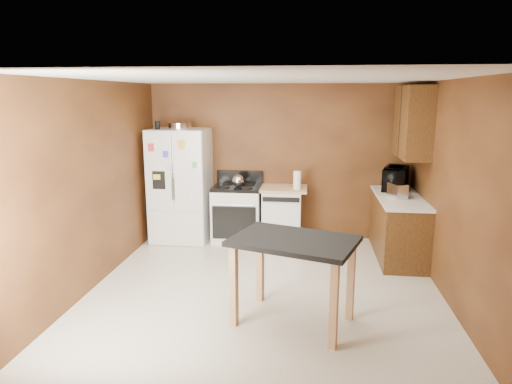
% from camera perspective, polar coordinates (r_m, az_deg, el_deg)
% --- Properties ---
extents(floor, '(4.50, 4.50, 0.00)m').
position_cam_1_polar(floor, '(5.64, 1.08, -12.26)').
color(floor, silver).
rests_on(floor, ground).
extents(ceiling, '(4.50, 4.50, 0.00)m').
position_cam_1_polar(ceiling, '(5.14, 1.20, 14.01)').
color(ceiling, white).
rests_on(ceiling, ground).
extents(wall_back, '(4.20, 0.00, 4.20)m').
position_cam_1_polar(wall_back, '(7.46, 2.88, 3.78)').
color(wall_back, brown).
rests_on(wall_back, ground).
extents(wall_front, '(4.20, 0.00, 4.20)m').
position_cam_1_polar(wall_front, '(3.10, -3.08, -8.26)').
color(wall_front, brown).
rests_on(wall_front, ground).
extents(wall_left, '(0.00, 4.50, 4.50)m').
position_cam_1_polar(wall_left, '(5.84, -19.81, 0.75)').
color(wall_left, brown).
rests_on(wall_left, ground).
extents(wall_right, '(0.00, 4.50, 4.50)m').
position_cam_1_polar(wall_right, '(5.46, 23.62, -0.31)').
color(wall_right, brown).
rests_on(wall_right, ground).
extents(roasting_pan, '(0.38, 0.38, 0.09)m').
position_cam_1_polar(roasting_pan, '(7.35, -9.48, 8.19)').
color(roasting_pan, silver).
rests_on(roasting_pan, refrigerator).
extents(pen_cup, '(0.08, 0.08, 0.13)m').
position_cam_1_polar(pen_cup, '(7.30, -12.20, 8.18)').
color(pen_cup, black).
rests_on(pen_cup, refrigerator).
extents(kettle, '(0.20, 0.20, 0.20)m').
position_cam_1_polar(kettle, '(7.18, -2.27, 1.42)').
color(kettle, silver).
rests_on(kettle, gas_range).
extents(paper_towel, '(0.16, 0.16, 0.28)m').
position_cam_1_polar(paper_towel, '(7.08, 5.17, 1.48)').
color(paper_towel, white).
rests_on(paper_towel, dishwasher).
extents(green_canister, '(0.11, 0.11, 0.10)m').
position_cam_1_polar(green_canister, '(7.26, 5.01, 1.04)').
color(green_canister, green).
rests_on(green_canister, dishwasher).
extents(toaster, '(0.26, 0.32, 0.20)m').
position_cam_1_polar(toaster, '(6.71, 17.28, 0.16)').
color(toaster, silver).
rests_on(toaster, right_cabinets).
extents(microwave, '(0.56, 0.67, 0.32)m').
position_cam_1_polar(microwave, '(7.26, 17.03, 1.51)').
color(microwave, black).
rests_on(microwave, right_cabinets).
extents(refrigerator, '(0.90, 0.80, 1.80)m').
position_cam_1_polar(refrigerator, '(7.42, -9.40, 0.84)').
color(refrigerator, white).
rests_on(refrigerator, ground).
extents(gas_range, '(0.76, 0.68, 1.10)m').
position_cam_1_polar(gas_range, '(7.37, -2.34, -2.56)').
color(gas_range, white).
rests_on(gas_range, ground).
extents(dishwasher, '(0.78, 0.63, 0.89)m').
position_cam_1_polar(dishwasher, '(7.32, 3.27, -2.76)').
color(dishwasher, white).
rests_on(dishwasher, ground).
extents(right_cabinets, '(0.63, 1.58, 2.45)m').
position_cam_1_polar(right_cabinets, '(6.88, 17.84, -0.41)').
color(right_cabinets, brown).
rests_on(right_cabinets, ground).
extents(island, '(1.41, 1.15, 0.91)m').
position_cam_1_polar(island, '(4.66, 4.74, -7.49)').
color(island, black).
rests_on(island, ground).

